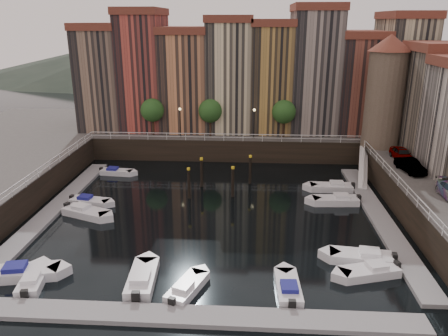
# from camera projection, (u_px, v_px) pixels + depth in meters

# --- Properties ---
(ground) EXTENTS (200.00, 200.00, 0.00)m
(ground) POSITION_uv_depth(u_px,v_px,m) (214.00, 210.00, 44.26)
(ground) COLOR black
(ground) RESTS_ON ground
(quay_far) EXTENTS (80.00, 20.00, 3.00)m
(quay_far) POSITION_uv_depth(u_px,v_px,m) (228.00, 133.00, 68.36)
(quay_far) COLOR black
(quay_far) RESTS_ON ground
(dock_left) EXTENTS (2.00, 28.00, 0.35)m
(dock_left) POSITION_uv_depth(u_px,v_px,m) (54.00, 209.00, 44.21)
(dock_left) COLOR gray
(dock_left) RESTS_ON ground
(dock_right) EXTENTS (2.00, 28.00, 0.35)m
(dock_right) POSITION_uv_depth(u_px,v_px,m) (379.00, 217.00, 42.31)
(dock_right) COLOR gray
(dock_right) RESTS_ON ground
(dock_near) EXTENTS (30.00, 2.00, 0.35)m
(dock_near) POSITION_uv_depth(u_px,v_px,m) (192.00, 316.00, 28.13)
(dock_near) COLOR gray
(dock_near) RESTS_ON ground
(mountains) EXTENTS (145.00, 100.00, 18.00)m
(mountains) POSITION_uv_depth(u_px,v_px,m) (247.00, 53.00, 145.63)
(mountains) COLOR #2D382D
(mountains) RESTS_ON ground
(far_terrace) EXTENTS (48.70, 10.30, 17.50)m
(far_terrace) POSITION_uv_depth(u_px,v_px,m) (250.00, 74.00, 62.78)
(far_terrace) COLOR #7F6450
(far_terrace) RESTS_ON quay_far
(corner_tower) EXTENTS (5.20, 5.20, 13.80)m
(corner_tower) POSITION_uv_depth(u_px,v_px,m) (385.00, 90.00, 53.53)
(corner_tower) COLOR #6B5B4C
(corner_tower) RESTS_ON quay_right
(promenade_trees) EXTENTS (21.20, 3.20, 5.20)m
(promenade_trees) POSITION_uv_depth(u_px,v_px,m) (215.00, 111.00, 59.44)
(promenade_trees) COLOR black
(promenade_trees) RESTS_ON quay_far
(street_lamps) EXTENTS (10.36, 0.36, 4.18)m
(street_lamps) POSITION_uv_depth(u_px,v_px,m) (217.00, 118.00, 58.69)
(street_lamps) COLOR black
(street_lamps) RESTS_ON quay_far
(railings) EXTENTS (36.08, 34.04, 0.52)m
(railings) POSITION_uv_depth(u_px,v_px,m) (217.00, 160.00, 47.67)
(railings) COLOR white
(railings) RESTS_ON ground
(gangway) EXTENTS (2.78, 8.32, 3.73)m
(gangway) POSITION_uv_depth(u_px,v_px,m) (363.00, 165.00, 52.09)
(gangway) COLOR white
(gangway) RESTS_ON ground
(mooring_pilings) EXTENTS (6.91, 5.30, 3.78)m
(mooring_pilings) POSITION_uv_depth(u_px,v_px,m) (219.00, 177.00, 48.82)
(mooring_pilings) COLOR black
(mooring_pilings) RESTS_ON ground
(boat_left_0) EXTENTS (5.37, 2.83, 1.20)m
(boat_left_0) POSITION_uv_depth(u_px,v_px,m) (23.00, 273.00, 32.60)
(boat_left_0) COLOR white
(boat_left_0) RESTS_ON ground
(boat_left_2) EXTENTS (5.14, 3.44, 1.16)m
(boat_left_2) POSITION_uv_depth(u_px,v_px,m) (86.00, 212.00, 42.93)
(boat_left_2) COLOR white
(boat_left_2) RESTS_ON ground
(boat_left_3) EXTENTS (4.45, 2.28, 1.00)m
(boat_left_3) POSITION_uv_depth(u_px,v_px,m) (89.00, 201.00, 45.66)
(boat_left_3) COLOR white
(boat_left_3) RESTS_ON ground
(boat_left_4) EXTENTS (4.26, 1.88, 0.96)m
(boat_left_4) POSITION_uv_depth(u_px,v_px,m) (116.00, 172.00, 54.58)
(boat_left_4) COLOR white
(boat_left_4) RESTS_ON ground
(boat_right_0) EXTENTS (4.89, 2.94, 1.10)m
(boat_right_0) POSITION_uv_depth(u_px,v_px,m) (370.00, 271.00, 32.81)
(boat_right_0) COLOR white
(boat_right_0) RESTS_ON ground
(boat_right_1) EXTENTS (5.27, 2.47, 1.19)m
(boat_right_1) POSITION_uv_depth(u_px,v_px,m) (362.00, 257.00, 34.73)
(boat_right_1) COLOR white
(boat_right_1) RESTS_ON ground
(boat_right_3) EXTENTS (5.05, 2.10, 1.15)m
(boat_right_3) POSITION_uv_depth(u_px,v_px,m) (336.00, 200.00, 45.78)
(boat_right_3) COLOR white
(boat_right_3) RESTS_ON ground
(boat_right_4) EXTENTS (4.96, 1.81, 1.14)m
(boat_right_4) POSITION_uv_depth(u_px,v_px,m) (332.00, 187.00, 49.38)
(boat_right_4) COLOR white
(boat_right_4) RESTS_ON ground
(boat_near_0) EXTENTS (2.30, 4.48, 1.00)m
(boat_near_0) POSITION_uv_depth(u_px,v_px,m) (33.00, 280.00, 31.81)
(boat_near_0) COLOR white
(boat_near_0) RESTS_ON ground
(boat_near_1) EXTENTS (2.23, 5.26, 1.19)m
(boat_near_1) POSITION_uv_depth(u_px,v_px,m) (142.00, 279.00, 31.78)
(boat_near_1) COLOR white
(boat_near_1) RESTS_ON ground
(boat_near_2) EXTENTS (2.91, 4.46, 1.01)m
(boat_near_2) POSITION_uv_depth(u_px,v_px,m) (187.00, 288.00, 30.85)
(boat_near_2) COLOR white
(boat_near_2) RESTS_ON ground
(boat_near_3) EXTENTS (1.82, 4.58, 1.04)m
(boat_near_3) POSITION_uv_depth(u_px,v_px,m) (288.00, 288.00, 30.80)
(boat_near_3) COLOR white
(boat_near_3) RESTS_ON ground
(car_a) EXTENTS (1.89, 4.27, 1.43)m
(car_a) POSITION_uv_depth(u_px,v_px,m) (401.00, 155.00, 50.01)
(car_a) COLOR gray
(car_a) RESTS_ON quay_right
(car_b) EXTENTS (2.32, 4.46, 1.40)m
(car_b) POSITION_uv_depth(u_px,v_px,m) (410.00, 167.00, 45.92)
(car_b) COLOR gray
(car_b) RESTS_ON quay_right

